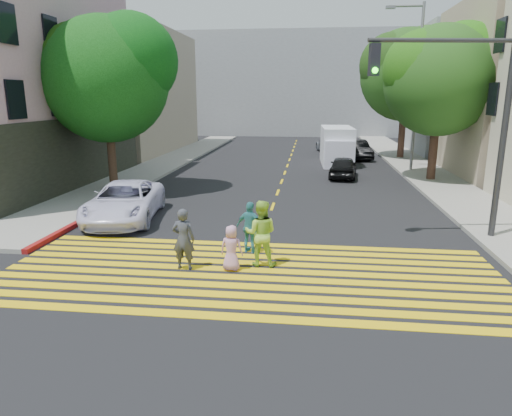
% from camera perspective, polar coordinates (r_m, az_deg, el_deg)
% --- Properties ---
extents(ground, '(120.00, 120.00, 0.00)m').
position_cam_1_polar(ground, '(11.18, -1.87, -10.67)').
color(ground, black).
extents(sidewalk_left, '(3.00, 40.00, 0.15)m').
position_cam_1_polar(sidewalk_left, '(33.91, -10.53, 5.85)').
color(sidewalk_left, gray).
rests_on(sidewalk_left, ground).
extents(sidewalk_right, '(3.00, 60.00, 0.15)m').
position_cam_1_polar(sidewalk_right, '(26.39, 22.00, 2.85)').
color(sidewalk_right, gray).
rests_on(sidewalk_right, ground).
extents(curb_red, '(0.20, 8.00, 0.16)m').
position_cam_1_polar(curb_red, '(18.72, -20.30, -1.15)').
color(curb_red, maroon).
rests_on(curb_red, ground).
extents(crosswalk, '(13.40, 5.30, 0.01)m').
position_cam_1_polar(crosswalk, '(12.34, -0.97, -8.21)').
color(crosswalk, yellow).
rests_on(crosswalk, ground).
extents(lane_line, '(0.12, 34.40, 0.01)m').
position_cam_1_polar(lane_line, '(32.92, 4.08, 5.69)').
color(lane_line, yellow).
rests_on(lane_line, ground).
extents(building_left_tan, '(12.00, 16.00, 10.00)m').
position_cam_1_polar(building_left_tan, '(41.92, -18.45, 13.63)').
color(building_left_tan, tan).
rests_on(building_left_tan, ground).
extents(building_right_grey, '(10.00, 10.00, 10.00)m').
position_cam_1_polar(building_right_grey, '(42.25, 26.11, 12.94)').
color(building_right_grey, gray).
rests_on(building_right_grey, ground).
extents(backdrop_block, '(30.00, 8.00, 12.00)m').
position_cam_1_polar(backdrop_block, '(58.09, 5.51, 15.09)').
color(backdrop_block, gray).
rests_on(backdrop_block, ground).
extents(tree_left, '(6.61, 6.08, 8.43)m').
position_cam_1_polar(tree_left, '(23.30, -18.06, 15.75)').
color(tree_left, '#352111').
rests_on(tree_left, ground).
extents(tree_right_near, '(6.53, 6.03, 8.47)m').
position_cam_1_polar(tree_right_near, '(26.97, 22.17, 15.16)').
color(tree_right_near, black).
rests_on(tree_right_near, ground).
extents(tree_right_far, '(7.80, 7.47, 9.60)m').
position_cam_1_polar(tree_right_far, '(36.31, 18.43, 16.05)').
color(tree_right_far, '#391F14').
rests_on(tree_right_far, ground).
extents(pedestrian_man, '(0.64, 0.43, 1.71)m').
position_cam_1_polar(pedestrian_man, '(12.56, -9.05, -3.87)').
color(pedestrian_man, '#3A3C45').
rests_on(pedestrian_man, ground).
extents(pedestrian_woman, '(0.93, 0.73, 1.86)m').
position_cam_1_polar(pedestrian_woman, '(12.67, 0.60, -3.17)').
color(pedestrian_woman, '#ACE047').
rests_on(pedestrian_woman, ground).
extents(pedestrian_child, '(0.66, 0.47, 1.27)m').
position_cam_1_polar(pedestrian_child, '(12.40, -3.10, -5.02)').
color(pedestrian_child, '#D193B8').
rests_on(pedestrian_child, ground).
extents(pedestrian_extra, '(1.00, 0.67, 1.57)m').
position_cam_1_polar(pedestrian_extra, '(13.75, -0.71, -2.44)').
color(pedestrian_extra, teal).
rests_on(pedestrian_extra, ground).
extents(white_sedan, '(3.14, 5.47, 1.44)m').
position_cam_1_polar(white_sedan, '(18.13, -16.12, 0.79)').
color(white_sedan, white).
rests_on(white_sedan, ground).
extents(dark_car_near, '(1.91, 3.87, 1.27)m').
position_cam_1_polar(dark_car_near, '(27.10, 10.83, 5.08)').
color(dark_car_near, black).
rests_on(dark_car_near, ground).
extents(silver_car, '(2.75, 5.07, 1.39)m').
position_cam_1_polar(silver_car, '(39.20, 9.38, 7.86)').
color(silver_car, '#8E939F').
rests_on(silver_car, ground).
extents(dark_car_parked, '(2.22, 4.51, 1.42)m').
position_cam_1_polar(dark_car_parked, '(35.54, 12.46, 7.15)').
color(dark_car_parked, black).
rests_on(dark_car_parked, ground).
extents(white_van, '(2.18, 5.45, 2.55)m').
position_cam_1_polar(white_van, '(32.49, 10.08, 7.55)').
color(white_van, white).
rests_on(white_van, ground).
extents(traffic_signal, '(4.54, 1.00, 6.70)m').
position_cam_1_polar(traffic_signal, '(15.83, 24.99, 11.48)').
color(traffic_signal, '#2F2F32').
rests_on(traffic_signal, ground).
extents(street_lamp, '(2.24, 0.24, 9.95)m').
position_cam_1_polar(street_lamp, '(29.97, 19.20, 15.13)').
color(street_lamp, gray).
rests_on(street_lamp, ground).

